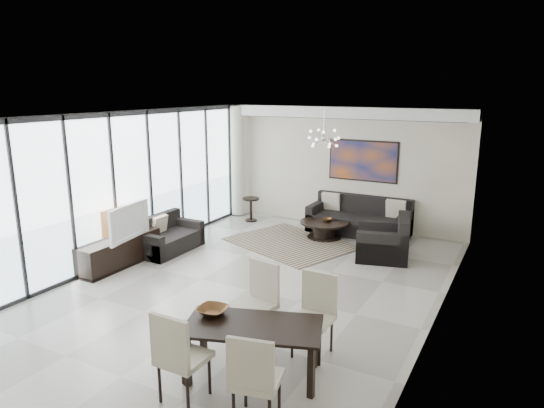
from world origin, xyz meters
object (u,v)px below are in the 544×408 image
Objects in this scene: sofa_main at (359,221)px; television at (124,221)px; coffee_table at (324,228)px; tv_console at (119,251)px; dining_table at (253,332)px.

sofa_main is 5.32m from television.
tv_console reaches higher than coffee_table.
tv_console is at bearing 154.83° from dining_table.
sofa_main is at bearing -46.15° from television.
sofa_main reaches higher than tv_console.
sofa_main is (0.58, 0.73, 0.07)m from coffee_table.
tv_console is 1.55× the size of television.
television is at bearing 10.90° from tv_console.
coffee_table is at bearing 51.58° from tv_console.
coffee_table is 0.93m from sofa_main.
sofa_main reaches higher than coffee_table.
television is (0.16, 0.03, 0.61)m from tv_console.
sofa_main is 6.23m from dining_table.
tv_console is 0.63m from television.
television reaches higher than tv_console.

